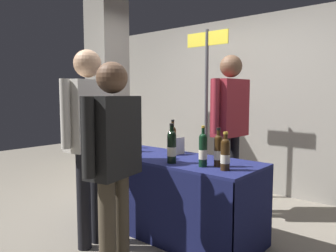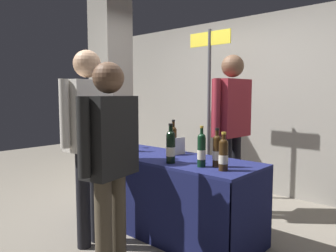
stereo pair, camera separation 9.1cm
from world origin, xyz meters
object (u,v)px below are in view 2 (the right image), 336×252
display_bottle_0 (223,154)px  tasting_table (168,180)px  taster_foreground_right (110,154)px  booth_signpost (209,93)px  vendor_presenter (232,118)px  concrete_pillar (111,90)px  flower_vase (126,140)px  featured_wine_bottle (173,139)px  wine_glass_near_vendor (136,139)px

display_bottle_0 → tasting_table: bearing=168.8°
taster_foreground_right → booth_signpost: bearing=4.6°
vendor_presenter → taster_foreground_right: 1.76m
concrete_pillar → flower_vase: (1.21, -0.76, -0.55)m
tasting_table → vendor_presenter: 1.01m
vendor_presenter → booth_signpost: (-0.55, 0.35, 0.28)m
flower_vase → booth_signpost: booth_signpost is taller
featured_wine_bottle → wine_glass_near_vendor: bearing=-173.5°
vendor_presenter → booth_signpost: booth_signpost is taller
display_bottle_0 → flower_vase: (-1.25, 0.06, -0.01)m
featured_wine_bottle → booth_signpost: size_ratio=0.16×
featured_wine_bottle → vendor_presenter: (0.33, 0.60, 0.20)m
wine_glass_near_vendor → vendor_presenter: vendor_presenter is taller
booth_signpost → taster_foreground_right: bearing=-73.2°
booth_signpost → featured_wine_bottle: bearing=-77.0°
tasting_table → taster_foreground_right: size_ratio=1.17×
display_bottle_0 → taster_foreground_right: bearing=-117.7°
taster_foreground_right → booth_signpost: size_ratio=0.72×
taster_foreground_right → flower_vase: bearing=31.8°
tasting_table → wine_glass_near_vendor: size_ratio=12.80×
display_bottle_0 → wine_glass_near_vendor: display_bottle_0 is taller
display_bottle_0 → flower_vase: bearing=177.2°
vendor_presenter → concrete_pillar: bearing=-82.8°
concrete_pillar → vendor_presenter: size_ratio=1.59×
display_bottle_0 → vendor_presenter: (-0.50, 0.95, 0.20)m
concrete_pillar → taster_foreground_right: concrete_pillar is taller
wine_glass_near_vendor → flower_vase: bearing=-67.1°
featured_wine_bottle → tasting_table: bearing=-61.8°
tasting_table → flower_vase: flower_vase is taller
flower_vase → booth_signpost: (0.20, 1.23, 0.50)m
tasting_table → taster_foreground_right: bearing=-72.2°
concrete_pillar → flower_vase: size_ratio=7.91×
concrete_pillar → taster_foreground_right: size_ratio=1.80×
featured_wine_bottle → vendor_presenter: 0.71m
tasting_table → featured_wine_bottle: bearing=118.2°
vendor_presenter → taster_foreground_right: bearing=6.2°
concrete_pillar → taster_foreground_right: (2.04, -1.62, -0.48)m
featured_wine_bottle → concrete_pillar: bearing=163.7°
display_bottle_0 → vendor_presenter: size_ratio=0.17×
featured_wine_bottle → booth_signpost: (-0.22, 0.95, 0.47)m
display_bottle_0 → flower_vase: size_ratio=0.87×
display_bottle_0 → flower_vase: flower_vase is taller
concrete_pillar → display_bottle_0: 2.65m
concrete_pillar → flower_vase: 1.53m
concrete_pillar → tasting_table: size_ratio=1.54×
flower_vase → taster_foreground_right: bearing=-46.0°
tasting_table → flower_vase: (-0.53, -0.08, 0.35)m
flower_vase → taster_foreground_right: (0.83, -0.86, 0.07)m
vendor_presenter → taster_foreground_right: vendor_presenter is taller
concrete_pillar → tasting_table: bearing=-21.5°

